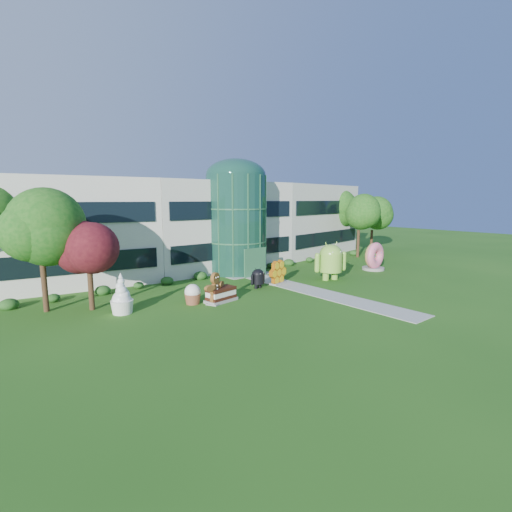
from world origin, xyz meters
TOP-DOWN VIEW (x-y plane):
  - ground at (0.00, 0.00)m, footprint 140.00×140.00m
  - building at (0.00, 18.00)m, footprint 46.00×15.00m
  - atrium at (0.00, 12.00)m, footprint 6.00×6.00m
  - walkway at (0.00, 2.00)m, footprint 2.40×20.00m
  - tree_red at (-15.50, 7.50)m, footprint 4.00×4.00m
  - trees_backdrop at (0.00, 13.00)m, footprint 52.00×8.00m
  - android_green at (4.53, 3.39)m, footprint 3.99×3.25m
  - android_black at (-2.79, 5.12)m, footprint 1.84×1.37m
  - donut at (11.96, 3.69)m, footprint 2.94×1.53m
  - gingerbread at (-8.18, 3.39)m, footprint 2.70×1.93m
  - ice_cream_sandwich at (-7.54, 3.64)m, footprint 2.57×1.58m
  - honeycomb at (-0.42, 5.23)m, footprint 2.56×1.41m
  - froyo at (-14.19, 5.37)m, footprint 1.86×1.86m
  - cupcake at (-9.47, 4.41)m, footprint 1.57×1.57m

SIDE VIEW (x-z plane):
  - ground at x=0.00m, z-range 0.00..0.00m
  - walkway at x=0.00m, z-range 0.00..0.04m
  - ice_cream_sandwich at x=-7.54m, z-range 0.00..1.07m
  - cupcake at x=-9.47m, z-range 0.00..1.46m
  - honeycomb at x=-0.42m, z-range 0.00..1.90m
  - android_black at x=-2.79m, z-range 0.00..1.93m
  - gingerbread at x=-8.18m, z-range 0.00..2.33m
  - froyo at x=-14.19m, z-range 0.00..2.68m
  - donut at x=11.96m, z-range 0.00..2.98m
  - android_green at x=4.53m, z-range 0.00..3.91m
  - tree_red at x=-15.50m, z-range 0.00..6.00m
  - trees_backdrop at x=0.00m, z-range 0.00..8.40m
  - building at x=0.00m, z-range 0.00..9.30m
  - atrium at x=0.00m, z-range 0.00..9.80m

